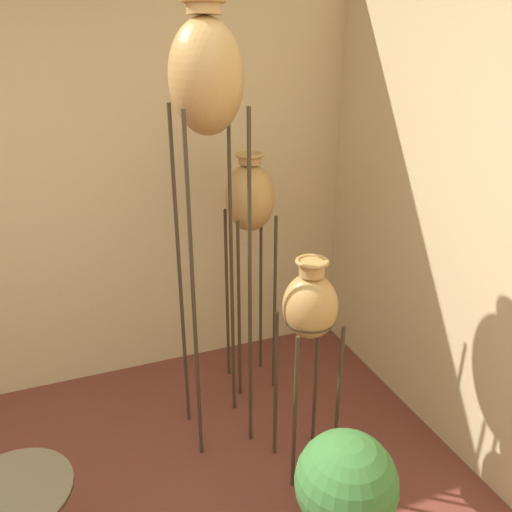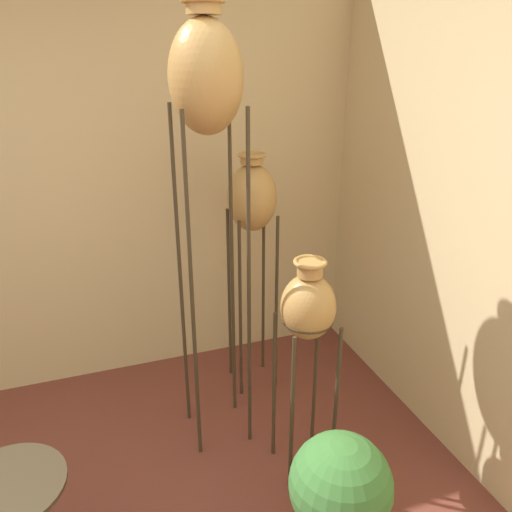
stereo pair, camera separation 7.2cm
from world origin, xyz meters
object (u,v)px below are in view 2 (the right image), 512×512
vase_stand_medium (252,202)px  potted_plant (339,496)px  vase_stand_tall (206,87)px  vase_stand_short (308,310)px

vase_stand_medium → potted_plant: (-0.06, -1.32, -0.92)m
vase_stand_medium → potted_plant: size_ratio=2.52×
vase_stand_tall → vase_stand_medium: vase_stand_tall is taller
vase_stand_tall → vase_stand_short: vase_stand_tall is taller
vase_stand_tall → potted_plant: (0.28, -0.93, -1.60)m
vase_stand_tall → potted_plant: vase_stand_tall is taller
potted_plant → vase_stand_tall: bearing=106.9°
vase_stand_tall → vase_stand_medium: 0.85m
vase_stand_short → potted_plant: vase_stand_short is taller
vase_stand_medium → potted_plant: 1.61m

